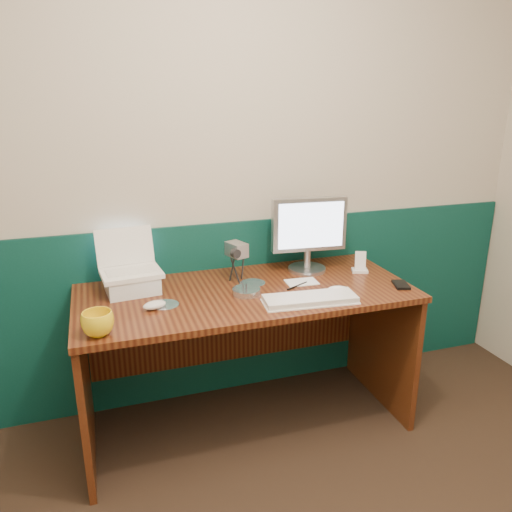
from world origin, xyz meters
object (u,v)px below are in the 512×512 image
object	(u,v)px
desk	(247,359)
keyboard	(310,300)
monitor	(308,235)
camcorder	(237,264)
laptop	(129,252)
mug	(98,324)

from	to	relation	value
desk	keyboard	distance (m)	0.51
desk	monitor	xyz separation A→B (m)	(0.39, 0.17, 0.57)
monitor	camcorder	bearing A→B (deg)	-169.02
laptop	camcorder	world-z (taller)	laptop
keyboard	camcorder	xyz separation A→B (m)	(-0.24, 0.36, 0.08)
desk	camcorder	size ratio (longest dim) A/B	8.61
laptop	camcorder	distance (m)	0.52
laptop	camcorder	size ratio (longest dim) A/B	1.48
desk	mug	distance (m)	0.85
monitor	keyboard	distance (m)	0.47
camcorder	keyboard	bearing A→B (deg)	-76.61
desk	keyboard	bearing A→B (deg)	-44.45
laptop	keyboard	bearing A→B (deg)	-32.71
keyboard	camcorder	bearing A→B (deg)	129.18
monitor	mug	distance (m)	1.18
camcorder	mug	bearing A→B (deg)	-169.62
laptop	keyboard	size ratio (longest dim) A/B	0.65
laptop	desk	bearing A→B (deg)	-22.28
mug	camcorder	xyz separation A→B (m)	(0.68, 0.40, 0.04)
desk	mug	world-z (taller)	mug
desk	monitor	size ratio (longest dim) A/B	4.07
monitor	keyboard	xyz separation A→B (m)	(-0.16, -0.40, -0.18)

